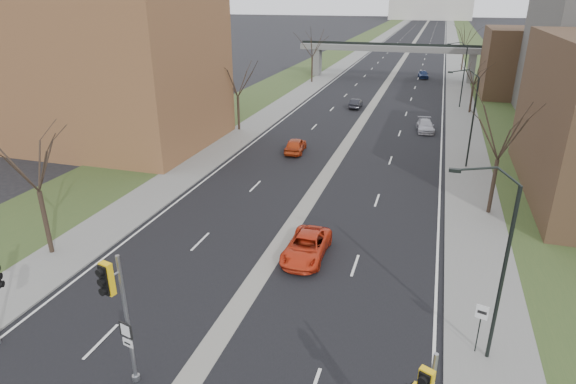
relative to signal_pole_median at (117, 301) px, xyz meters
The scene contains 25 objects.
road_surface 149.96m from the signal_pole_median, 89.16° to the left, with size 20.00×600.00×0.01m, color black.
median_strip 149.96m from the signal_pole_median, 89.16° to the left, with size 1.20×600.00×0.02m, color gray.
sidewalk_right 150.61m from the signal_pole_median, 84.59° to the left, with size 4.00×600.00×0.12m, color gray.
sidewalk_left 150.26m from the signal_pole_median, 93.74° to the left, with size 4.00×600.00×0.12m, color gray.
grass_verge_right 151.29m from the signal_pole_median, 82.33° to the left, with size 8.00×600.00×0.10m, color #2F4520.
grass_verge_left 150.77m from the signal_pole_median, 96.02° to the left, with size 8.00×600.00×0.10m, color #2F4520.
apartment_building 38.83m from the signal_pole_median, 128.54° to the left, with size 25.00×16.00×22.00m, color brown.
commercial_block_far 73.96m from the signal_pole_median, 70.90° to the left, with size 14.00×14.00×10.00m, color #4F3825.
pedestrian_bridge 79.92m from the signal_pole_median, 88.42° to the left, with size 34.00×3.00×6.45m.
streetlight_near 14.72m from the signal_pole_median, 24.05° to the left, with size 2.61×0.20×8.70m.
streetlight_mid 34.62m from the signal_pole_median, 67.53° to the left, with size 2.61×0.20×8.70m.
streetlight_far 59.44m from the signal_pole_median, 77.17° to the left, with size 2.61×0.20×8.70m.
tree_left_a 13.61m from the signal_pole_median, 143.88° to the left, with size 7.20×7.20×9.40m.
tree_left_b 39.45m from the signal_pole_median, 105.92° to the left, with size 6.75×6.75×8.81m.
tree_left_c 72.75m from the signal_pole_median, 98.55° to the left, with size 7.65×7.65×9.99m.
tree_right_a 26.76m from the signal_pole_median, 55.22° to the left, with size 7.20×7.20×9.40m.
tree_right_b 56.98m from the signal_pole_median, 74.52° to the left, with size 6.30×6.30×8.22m.
tree_right_c 96.14m from the signal_pole_median, 80.90° to the left, with size 7.65×7.65×9.99m.
signal_pole_median is the anchor object (origin of this frame).
speed_limit_sign 14.99m from the signal_pole_median, 24.20° to the left, with size 0.51×0.16×2.42m.
car_left_near 32.01m from the signal_pole_median, 93.96° to the left, with size 1.74×4.32×1.47m, color #B93B15.
car_left_far 53.72m from the signal_pole_median, 89.79° to the left, with size 1.35×3.87×1.27m, color black.
car_right_near 13.21m from the signal_pole_median, 70.80° to the left, with size 2.30×4.98×1.38m, color red.
car_right_mid 44.99m from the signal_pole_median, 77.24° to the left, with size 1.82×4.47×1.30m, color #B4B3BC.
car_right_far 83.12m from the signal_pole_median, 84.45° to the left, with size 1.69×4.21×1.43m, color navy.
Camera 1 is at (8.36, -12.43, 14.75)m, focal length 30.00 mm.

